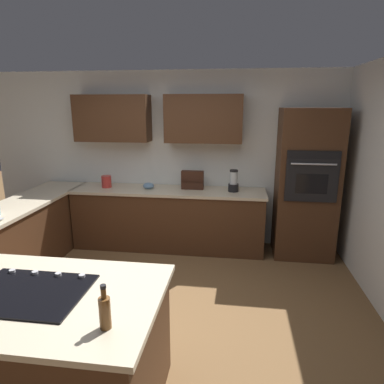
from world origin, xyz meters
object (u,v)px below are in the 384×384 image
blender (233,182)px  mixing_bowl (149,186)px  cooktop (28,292)px  kettle (106,182)px  wall_oven (306,185)px  second_bottle (105,311)px  spice_rack (192,180)px

blender → mixing_bowl: blender is taller
cooktop → kettle: size_ratio=4.32×
mixing_bowl → kettle: kettle is taller
mixing_bowl → blender: bearing=180.0°
wall_oven → kettle: (2.90, -0.02, -0.05)m
wall_oven → blender: bearing=-1.3°
blender → second_bottle: 3.25m
cooktop → blender: bearing=-114.0°
wall_oven → cooktop: (2.30, 2.89, -0.13)m
wall_oven → mixing_bowl: (2.25, -0.02, -0.09)m
wall_oven → spice_rack: 1.60m
cooktop → mixing_bowl: 2.91m
cooktop → blender: size_ratio=2.41×
mixing_bowl → cooktop: bearing=89.1°
wall_oven → second_bottle: wall_oven is taller
kettle → second_bottle: bearing=111.4°
spice_rack → kettle: bearing=2.7°
spice_rack → second_bottle: 3.25m
wall_oven → kettle: 2.90m
mixing_bowl → spice_rack: (-0.65, -0.06, 0.09)m
spice_rack → kettle: 1.30m
wall_oven → mixing_bowl: size_ratio=12.80×
wall_oven → blender: size_ratio=6.56×
mixing_bowl → spice_rack: 0.66m
cooktop → kettle: 2.97m
wall_oven → second_bottle: size_ratio=7.83×
second_bottle → mixing_bowl: bearing=-79.3°
spice_rack → cooktop: bearing=76.8°
second_bottle → blender: bearing=-101.5°
blender → spice_rack: (0.60, -0.06, 0.00)m
mixing_bowl → second_bottle: (-0.60, 3.18, 0.06)m
wall_oven → cooktop: bearing=51.5°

